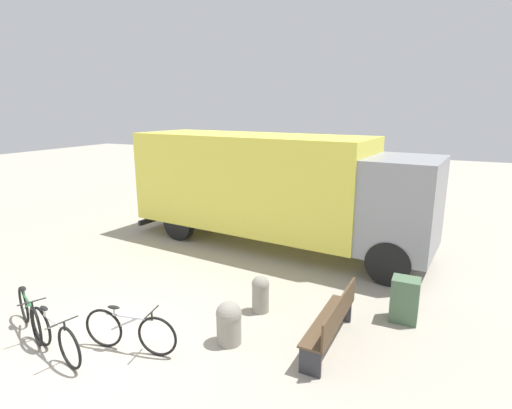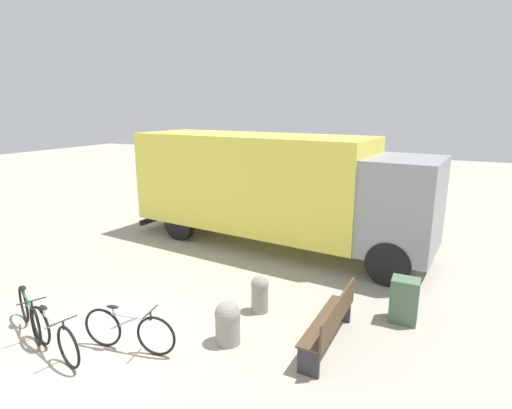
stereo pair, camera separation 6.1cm
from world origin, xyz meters
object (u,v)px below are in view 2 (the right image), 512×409
(park_bench, at_px, (332,320))
(utility_box, at_px, (404,300))
(delivery_truck, at_px, (272,185))
(bicycle_far, at_px, (129,330))
(bicycle_middle, at_px, (54,335))
(bollard_near_bench, at_px, (228,322))
(bollard_far_bench, at_px, (260,292))
(bicycle_near, at_px, (29,313))

(park_bench, distance_m, utility_box, 1.71)
(delivery_truck, distance_m, bicycle_far, 6.03)
(bicycle_middle, bearing_deg, park_bench, 42.88)
(bicycle_middle, distance_m, bollard_near_bench, 2.79)
(bicycle_far, bearing_deg, bollard_far_bench, 46.88)
(bicycle_far, height_order, utility_box, utility_box)
(bicycle_far, xyz_separation_m, bollard_near_bench, (1.34, 0.90, 0.03))
(park_bench, xyz_separation_m, bicycle_middle, (-3.95, -2.16, -0.13))
(bicycle_near, relative_size, utility_box, 1.81)
(bollard_near_bench, bearing_deg, bollard_far_bench, 88.62)
(park_bench, xyz_separation_m, bollard_far_bench, (-1.58, 0.57, -0.10))
(bicycle_far, distance_m, bollard_far_bench, 2.52)
(bicycle_middle, bearing_deg, bicycle_near, 177.94)
(delivery_truck, bearing_deg, bicycle_far, -84.01)
(bicycle_near, bearing_deg, park_bench, 45.31)
(delivery_truck, relative_size, utility_box, 10.50)
(bollard_far_bench, bearing_deg, utility_box, 17.54)
(bicycle_far, relative_size, bollard_far_bench, 2.23)
(delivery_truck, xyz_separation_m, bollard_far_bench, (1.38, -3.75, -1.38))
(park_bench, relative_size, bicycle_far, 1.15)
(park_bench, distance_m, bollard_far_bench, 1.69)
(bicycle_near, distance_m, utility_box, 6.78)
(bollard_near_bench, relative_size, utility_box, 0.89)
(bollard_far_bench, bearing_deg, delivery_truck, 110.18)
(delivery_truck, relative_size, park_bench, 4.68)
(bicycle_middle, bearing_deg, bollard_far_bench, 63.25)
(bollard_near_bench, bearing_deg, bicycle_middle, -147.08)
(delivery_truck, bearing_deg, bollard_near_bench, -68.89)
(delivery_truck, xyz_separation_m, bicycle_far, (0.01, -5.86, -1.41))
(bollard_near_bench, height_order, utility_box, utility_box)
(park_bench, bearing_deg, bicycle_middle, 120.43)
(bicycle_middle, bearing_deg, bicycle_far, 45.81)
(delivery_truck, distance_m, bollard_near_bench, 5.33)
(bicycle_near, bearing_deg, delivery_truck, 96.77)
(bicycle_middle, relative_size, bollard_far_bench, 2.20)
(park_bench, bearing_deg, bicycle_near, 112.46)
(delivery_truck, relative_size, bicycle_near, 5.79)
(delivery_truck, distance_m, park_bench, 5.39)
(bollard_near_bench, xyz_separation_m, utility_box, (2.61, 2.03, 0.03))
(bicycle_near, height_order, bicycle_far, same)
(park_bench, relative_size, bicycle_middle, 1.17)
(delivery_truck, distance_m, bicycle_middle, 6.70)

